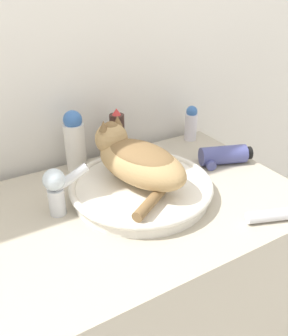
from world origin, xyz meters
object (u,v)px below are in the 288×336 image
at_px(hairspray_can_black, 117,136).
at_px(hair_dryer, 222,156).
at_px(faucet, 58,187).
at_px(lotion_bottle_white, 75,141).
at_px(deodorant_stick, 191,123).
at_px(cat, 137,159).
at_px(cream_tube, 275,215).

xyz_separation_m(hairspray_can_black, hair_dryer, (0.28, -0.21, -0.05)).
bearing_deg(faucet, lotion_bottle_white, 67.12).
height_order(hairspray_can_black, hair_dryer, hairspray_can_black).
xyz_separation_m(faucet, hairspray_can_black, (0.28, 0.21, 0.00)).
bearing_deg(deodorant_stick, faucet, -160.52).
distance_m(cat, lotion_bottle_white, 0.25).
distance_m(hairspray_can_black, cream_tube, 0.56).
bearing_deg(faucet, hairspray_can_black, 45.56).
xyz_separation_m(lotion_bottle_white, deodorant_stick, (0.46, -0.00, -0.03)).
bearing_deg(lotion_bottle_white, hairspray_can_black, 0.00).
xyz_separation_m(cat, cream_tube, (0.24, -0.29, -0.10)).
relative_size(lotion_bottle_white, hair_dryer, 1.10).
distance_m(cat, hair_dryer, 0.35).
xyz_separation_m(hairspray_can_black, cream_tube, (0.19, -0.52, -0.07)).
relative_size(cat, hairspray_can_black, 1.85).
height_order(faucet, hair_dryer, faucet).
bearing_deg(lotion_bottle_white, hair_dryer, -26.17).
bearing_deg(deodorant_stick, cat, -147.97).
bearing_deg(cat, hairspray_can_black, -29.45).
height_order(cat, lotion_bottle_white, cat).
relative_size(lotion_bottle_white, cream_tube, 1.34).
bearing_deg(deodorant_stick, hairspray_can_black, 180.00).
bearing_deg(cat, hair_dryer, -103.29).
distance_m(faucet, deodorant_stick, 0.62).
height_order(cream_tube, hair_dryer, hair_dryer).
relative_size(hairspray_can_black, deodorant_stick, 1.35).
distance_m(hairspray_can_black, hair_dryer, 0.36).
bearing_deg(cat, cream_tube, -156.11).
height_order(faucet, deodorant_stick, faucet).
bearing_deg(hair_dryer, faucet, -160.46).
xyz_separation_m(lotion_bottle_white, hair_dryer, (0.43, -0.21, -0.07)).
distance_m(hairspray_can_black, deodorant_stick, 0.31).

